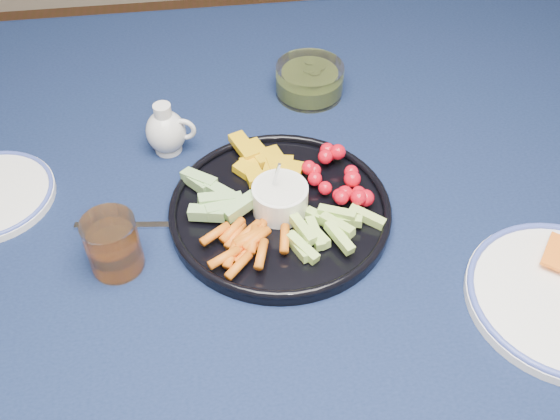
{
  "coord_description": "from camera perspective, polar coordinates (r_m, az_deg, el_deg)",
  "views": [
    {
      "loc": [
        -0.04,
        -0.71,
        1.42
      ],
      "look_at": [
        0.05,
        -0.09,
        0.76
      ],
      "focal_mm": 40.0,
      "sensor_mm": 36.0,
      "label": 1
    }
  ],
  "objects": [
    {
      "name": "crudite_platter",
      "position": [
        0.9,
        -0.15,
        0.27
      ],
      "size": [
        0.32,
        0.32,
        0.1
      ],
      "color": "black",
      "rests_on": "dining_table"
    },
    {
      "name": "creamer_pitcher",
      "position": [
        1.01,
        -10.34,
        7.1
      ],
      "size": [
        0.08,
        0.06,
        0.09
      ],
      "color": "silver",
      "rests_on": "dining_table"
    },
    {
      "name": "pickle_bowl",
      "position": [
        1.13,
        2.71,
        11.66
      ],
      "size": [
        0.12,
        0.12,
        0.06
      ],
      "color": "white",
      "rests_on": "dining_table"
    },
    {
      "name": "dining_table",
      "position": [
        1.04,
        -3.18,
        -0.29
      ],
      "size": [
        1.67,
        1.07,
        0.75
      ],
      "color": "#542E1C",
      "rests_on": "ground"
    },
    {
      "name": "fork_left",
      "position": [
        0.92,
        -12.05,
        -1.39
      ],
      "size": [
        0.18,
        0.04,
        0.0
      ],
      "color": "silver",
      "rests_on": "dining_table"
    },
    {
      "name": "juice_tumbler",
      "position": [
        0.86,
        -14.96,
        -3.3
      ],
      "size": [
        0.07,
        0.07,
        0.09
      ],
      "color": "white",
      "rests_on": "dining_table"
    }
  ]
}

